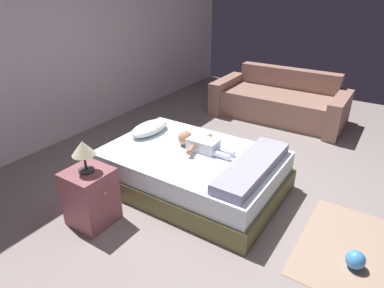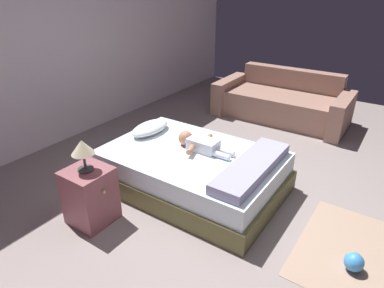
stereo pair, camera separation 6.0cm
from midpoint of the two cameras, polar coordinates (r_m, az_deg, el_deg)
The scene contains 12 objects.
ground_plane at distance 3.61m, azimuth 11.74°, elevation -9.68°, with size 8.00×8.00×0.00m, color gray.
wall_behind_bed at distance 4.91m, azimuth -21.92°, elevation 17.07°, with size 8.00×0.12×2.89m, color silver.
bed at distance 3.66m, azimuth 0.47°, elevation -4.52°, with size 1.26×1.90×0.43m.
pillow at distance 4.01m, azimuth -6.71°, elevation 2.75°, with size 0.55×0.28×0.12m.
baby at distance 3.59m, azimuth 1.83°, elevation 0.06°, with size 0.49×0.66×0.16m.
toothbrush at distance 3.82m, azimuth 2.93°, elevation 0.81°, with size 0.07×0.13×0.02m.
couch at distance 5.74m, azimuth 15.47°, elevation 6.87°, with size 1.07×2.08×0.74m.
nightstand at distance 3.29m, azimuth -16.42°, elevation -8.40°, with size 0.38×0.41×0.55m.
lamp at distance 3.04m, azimuth -17.58°, elevation -0.78°, with size 0.20×0.20×0.30m.
rug at distance 3.30m, azimuth 28.45°, elevation -16.78°, with size 1.18×1.13×0.01m.
toy_ball at distance 3.09m, azimuth 26.33°, elevation -17.53°, with size 0.15×0.15×0.15m, color #3F91E2.
blanket at distance 3.24m, azimuth 10.67°, elevation -3.87°, with size 1.14×0.32×0.10m.
Camera 2 is at (-2.74, -1.03, 2.09)m, focal length 31.40 mm.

